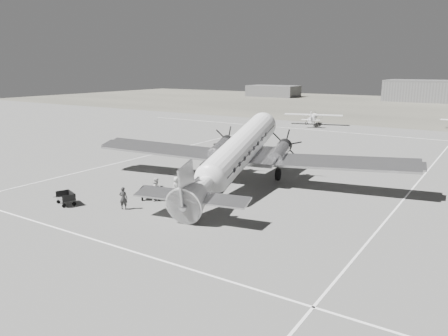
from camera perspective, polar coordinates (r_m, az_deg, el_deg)
ground at (r=37.54m, az=2.43°, el=-3.29°), size 260.00×260.00×0.00m
taxi_line_near at (r=27.12m, az=-13.07°, el=-10.19°), size 60.00×0.15×0.01m
taxi_line_right at (r=33.39m, az=20.55°, el=-6.23°), size 0.15×80.00×0.01m
taxi_line_left at (r=55.78m, az=-8.32°, el=2.01°), size 0.15×60.00×0.01m
taxi_line_horizon at (r=74.12m, az=18.43°, el=4.19°), size 90.00×0.15×0.01m
grass_infield at (r=127.80m, az=24.86°, el=7.11°), size 260.00×90.00×0.01m
shed_secondary at (r=163.62m, az=6.44°, el=9.96°), size 18.00×10.00×4.00m
dc3_airliner at (r=38.50m, az=1.62°, el=1.64°), size 34.53×27.10×5.89m
light_plane_left at (r=83.52m, az=11.54°, el=6.30°), size 12.86×11.46×2.25m
baggage_cart_near at (r=36.12m, az=-9.41°, el=-3.27°), size 2.21×2.00×1.03m
baggage_cart_far at (r=36.47m, az=-19.95°, el=-3.77°), size 2.08×1.76×0.99m
ground_crew at (r=33.94m, az=-13.01°, el=-3.86°), size 0.76×0.64×1.76m
ramp_agent at (r=35.64m, az=-8.75°, el=-2.74°), size 0.79×0.98×1.91m
passenger at (r=36.25m, az=-6.21°, el=-2.51°), size 0.68×0.93×1.76m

